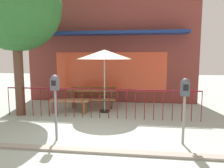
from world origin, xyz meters
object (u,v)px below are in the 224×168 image
object	(u,v)px
parking_meter_near	(55,90)
parking_meter_far	(185,94)
patio_bench	(69,103)
street_tree	(15,5)
patio_umbrella	(104,55)
picnic_table_left	(93,92)

from	to	relation	value
parking_meter_near	parking_meter_far	xyz separation A→B (m)	(2.96, 0.10, -0.04)
patio_bench	parking_meter_near	size ratio (longest dim) A/B	0.90
parking_meter_far	street_tree	distance (m)	5.90
patio_bench	street_tree	bearing A→B (deg)	-164.87
parking_meter_near	patio_umbrella	bearing A→B (deg)	74.52
patio_bench	parking_meter_far	world-z (taller)	parking_meter_far
parking_meter_near	street_tree	bearing A→B (deg)	136.52
patio_umbrella	parking_meter_near	bearing A→B (deg)	-105.48
patio_bench	parking_meter_near	world-z (taller)	parking_meter_near
patio_umbrella	street_tree	bearing A→B (deg)	-165.58
patio_umbrella	parking_meter_far	bearing A→B (deg)	-49.36
patio_umbrella	picnic_table_left	bearing A→B (deg)	134.32
picnic_table_left	street_tree	distance (m)	3.99
parking_meter_near	patio_bench	bearing A→B (deg)	101.40
patio_bench	picnic_table_left	bearing A→B (deg)	52.79
picnic_table_left	street_tree	world-z (taller)	street_tree
picnic_table_left	parking_meter_near	size ratio (longest dim) A/B	1.23
patio_bench	parking_meter_near	xyz separation A→B (m)	(0.48, -2.39, 0.86)
picnic_table_left	parking_meter_near	bearing A→B (deg)	-93.16
parking_meter_near	picnic_table_left	bearing A→B (deg)	86.84
parking_meter_near	street_tree	xyz separation A→B (m)	(-2.07, 1.96, 2.44)
parking_meter_near	street_tree	size ratio (longest dim) A/B	0.30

